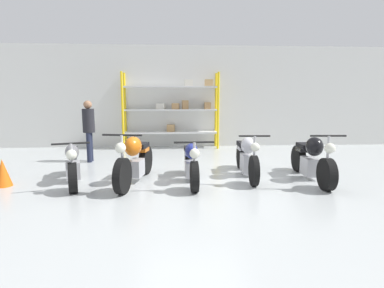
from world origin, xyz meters
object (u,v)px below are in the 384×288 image
at_px(motorcycle_orange, 135,160).
at_px(person_browsing, 89,126).
at_px(motorcycle_blue, 191,162).
at_px(traffic_cone, 3,173).
at_px(shelving_rack, 174,108).
at_px(motorcycle_black, 311,159).
at_px(motorcycle_grey, 73,163).
at_px(motorcycle_silver, 247,156).

distance_m(motorcycle_orange, person_browsing, 2.74).
bearing_deg(motorcycle_blue, traffic_cone, -90.66).
bearing_deg(traffic_cone, motorcycle_blue, 1.25).
bearing_deg(shelving_rack, person_browsing, -136.19).
height_order(motorcycle_blue, traffic_cone, motorcycle_blue).
distance_m(shelving_rack, motorcycle_orange, 4.64).
bearing_deg(motorcycle_black, motorcycle_orange, -86.43).
bearing_deg(motorcycle_orange, traffic_cone, -76.82).
xyz_separation_m(motorcycle_orange, traffic_cone, (-2.59, -0.10, -0.21)).
relative_size(shelving_rack, motorcycle_grey, 1.68).
distance_m(motorcycle_grey, person_browsing, 2.22).
xyz_separation_m(shelving_rack, traffic_cone, (-3.41, -4.57, -1.12)).
bearing_deg(motorcycle_black, shelving_rack, -143.54).
bearing_deg(shelving_rack, motorcycle_grey, -115.73).
xyz_separation_m(motorcycle_blue, motorcycle_black, (2.58, 0.02, 0.03)).
height_order(motorcycle_grey, traffic_cone, motorcycle_grey).
xyz_separation_m(motorcycle_black, traffic_cone, (-6.31, -0.10, -0.18)).
distance_m(motorcycle_blue, motorcycle_silver, 1.34).
height_order(motorcycle_grey, motorcycle_blue, motorcycle_blue).
bearing_deg(motorcycle_grey, shelving_rack, 136.65).
bearing_deg(motorcycle_blue, motorcycle_grey, -94.49).
bearing_deg(person_browsing, motorcycle_blue, 137.62).
bearing_deg(motorcycle_black, motorcycle_grey, -87.56).
distance_m(shelving_rack, motorcycle_black, 5.41).
bearing_deg(motorcycle_silver, shelving_rack, -156.00).
bearing_deg(person_browsing, motorcycle_grey, 93.87).
distance_m(motorcycle_grey, motorcycle_black, 5.02).
distance_m(motorcycle_silver, motorcycle_black, 1.37).
distance_m(motorcycle_grey, motorcycle_silver, 3.72).
relative_size(motorcycle_silver, traffic_cone, 3.91).
relative_size(person_browsing, traffic_cone, 3.05).
bearing_deg(motorcycle_grey, person_browsing, 168.66).
height_order(motorcycle_orange, motorcycle_black, motorcycle_orange).
distance_m(motorcycle_grey, motorcycle_orange, 1.29).
relative_size(motorcycle_grey, motorcycle_black, 0.92).
bearing_deg(shelving_rack, motorcycle_silver, -68.56).
relative_size(shelving_rack, motorcycle_orange, 1.55).
height_order(shelving_rack, motorcycle_silver, shelving_rack).
bearing_deg(motorcycle_silver, motorcycle_black, 75.62).
height_order(motorcycle_blue, person_browsing, person_browsing).
xyz_separation_m(motorcycle_orange, person_browsing, (-1.52, 2.23, 0.50)).
xyz_separation_m(motorcycle_silver, person_browsing, (-3.94, 1.82, 0.53)).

